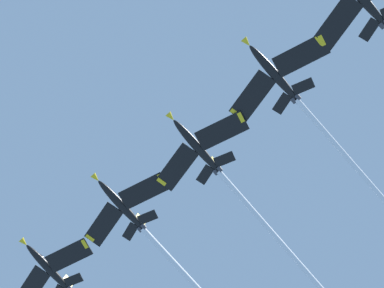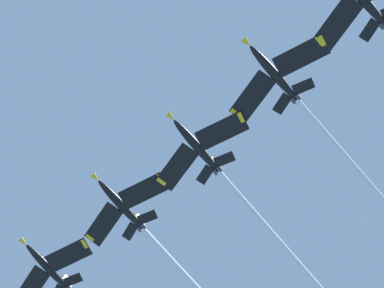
{
  "view_description": "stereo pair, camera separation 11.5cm",
  "coord_description": "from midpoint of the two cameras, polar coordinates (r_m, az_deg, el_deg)",
  "views": [
    {
      "loc": [
        -26.54,
        -21.45,
        1.71
      ],
      "look_at": [
        13.45,
        13.37,
        106.09
      ],
      "focal_mm": 62.57,
      "sensor_mm": 36.0,
      "label": 1
    },
    {
      "loc": [
        -26.61,
        -21.37,
        1.71
      ],
      "look_at": [
        13.45,
        13.37,
        106.09
      ],
      "focal_mm": 62.57,
      "sensor_mm": 36.0,
      "label": 2
    }
  ],
  "objects": [
    {
      "name": "jet_inner_left",
      "position": [
        114.34,
        9.94,
        2.59
      ],
      "size": [
        47.34,
        20.18,
        12.02
      ],
      "color": "black"
    },
    {
      "name": "jet_centre",
      "position": [
        118.26,
        3.17,
        -3.33
      ],
      "size": [
        44.76,
        20.18,
        12.41
      ],
      "color": "black"
    },
    {
      "name": "jet_inner_right",
      "position": [
        125.3,
        -3.04,
        -8.45
      ],
      "size": [
        45.05,
        20.17,
        12.56
      ],
      "color": "black"
    }
  ]
}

